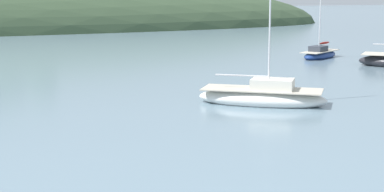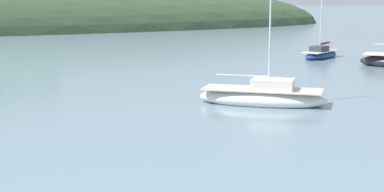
# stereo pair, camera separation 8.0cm
# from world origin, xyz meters

# --- Properties ---
(sailboat_cream_ketch) EXTENTS (6.81, 5.72, 9.54)m
(sailboat_cream_ketch) POSITION_xyz_m (4.98, 22.93, 0.41)
(sailboat_cream_ketch) COLOR white
(sailboat_cream_ketch) RESTS_ON ground
(sailboat_yellow_far) EXTENTS (5.24, 4.32, 6.71)m
(sailboat_yellow_far) POSITION_xyz_m (19.50, 41.17, 0.34)
(sailboat_yellow_far) COLOR navy
(sailboat_yellow_far) RESTS_ON ground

